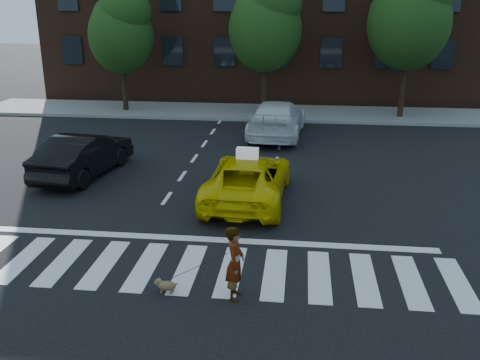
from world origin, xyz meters
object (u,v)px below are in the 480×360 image
object	(u,v)px
white_suv	(277,119)
dog	(165,285)
tree_right	(411,12)
woman	(235,263)
tree_left	(121,28)
taxi	(248,178)
black_sedan	(84,155)
tree_mid	(266,20)

from	to	relation	value
white_suv	dog	xyz separation A→B (m)	(-1.66, -13.79, -0.62)
tree_right	woman	bearing A→B (deg)	-109.19
tree_left	woman	bearing A→B (deg)	-65.62
taxi	black_sedan	world-z (taller)	black_sedan
tree_mid	white_suv	bearing A→B (deg)	-78.60
tree_mid	taxi	distance (m)	13.08
white_suv	woman	size ratio (longest dim) A/B	3.45
tree_left	tree_right	distance (m)	14.52
black_sedan	white_suv	distance (m)	9.04
tree_left	woman	xyz separation A→B (m)	(8.20, -18.10, -3.64)
white_suv	woman	distance (m)	13.80
tree_right	black_sedan	world-z (taller)	tree_right
dog	woman	bearing A→B (deg)	8.04
tree_mid	dog	size ratio (longest dim) A/B	13.07
tree_mid	woman	distance (m)	18.56
tree_left	black_sedan	bearing A→B (deg)	-79.57
tree_left	dog	size ratio (longest dim) A/B	11.96
tree_left	tree_right	xyz separation A→B (m)	(14.50, -0.00, 0.82)
tree_right	taxi	distance (m)	14.78
tree_mid	black_sedan	xyz separation A→B (m)	(-5.53, -10.68, -4.10)
white_suv	woman	xyz separation A→B (m)	(-0.16, -13.80, -0.00)
tree_right	black_sedan	xyz separation A→B (m)	(-12.53, -10.68, -4.51)
dog	taxi	bearing A→B (deg)	86.74
black_sedan	dog	distance (m)	8.81
taxi	tree_left	bearing A→B (deg)	-54.99
tree_right	taxi	bearing A→B (deg)	-118.07
tree_mid	black_sedan	bearing A→B (deg)	-117.39
taxi	tree_right	bearing A→B (deg)	-115.52
taxi	dog	size ratio (longest dim) A/B	9.19
tree_right	dog	size ratio (longest dim) A/B	14.17
tree_left	taxi	distance (m)	15.17
white_suv	dog	world-z (taller)	white_suv
taxi	white_suv	distance (m)	8.12
tree_right	tree_left	bearing A→B (deg)	180.00
white_suv	woman	world-z (taller)	white_suv
black_sedan	white_suv	xyz separation A→B (m)	(6.40, 6.39, 0.04)
black_sedan	taxi	bearing A→B (deg)	171.54
black_sedan	woman	bearing A→B (deg)	137.79
tree_mid	black_sedan	world-z (taller)	tree_mid
tree_left	white_suv	size ratio (longest dim) A/B	1.18
tree_mid	white_suv	size ratio (longest dim) A/B	1.29
tree_left	taxi	world-z (taller)	tree_left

